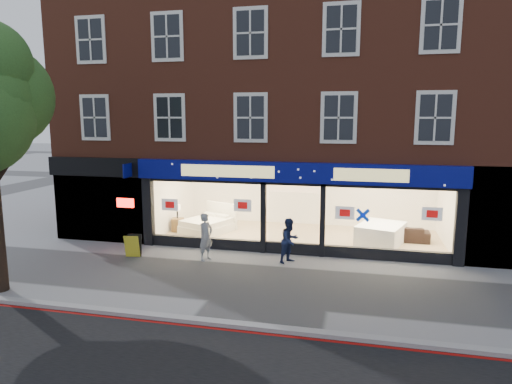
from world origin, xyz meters
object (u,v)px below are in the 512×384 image
(display_bed, at_px, (209,224))
(pedestrian_grey, at_px, (206,237))
(pedestrian_blue, at_px, (290,240))
(mattress_stack, at_px, (381,234))
(a_board, at_px, (133,246))
(sofa, at_px, (402,233))

(display_bed, height_order, pedestrian_grey, pedestrian_grey)
(pedestrian_grey, relative_size, pedestrian_blue, 1.07)
(mattress_stack, distance_m, a_board, 9.09)
(display_bed, bearing_deg, pedestrian_blue, -14.56)
(display_bed, relative_size, pedestrian_grey, 1.50)
(display_bed, distance_m, pedestrian_grey, 3.54)
(mattress_stack, height_order, sofa, mattress_stack)
(mattress_stack, bearing_deg, pedestrian_blue, -138.23)
(a_board, distance_m, pedestrian_blue, 5.45)
(sofa, bearing_deg, pedestrian_blue, 41.64)
(mattress_stack, xyz_separation_m, a_board, (-8.45, -3.35, -0.08))
(display_bed, xyz_separation_m, a_board, (-1.52, -3.60, -0.02))
(sofa, height_order, pedestrian_grey, pedestrian_grey)
(pedestrian_grey, bearing_deg, sofa, -37.72)
(display_bed, xyz_separation_m, mattress_stack, (6.93, -0.25, 0.06))
(a_board, xyz_separation_m, pedestrian_blue, (5.40, 0.63, 0.36))
(sofa, bearing_deg, pedestrian_grey, 29.96)
(display_bed, height_order, pedestrian_blue, pedestrian_blue)
(display_bed, relative_size, a_board, 3.07)
(pedestrian_grey, bearing_deg, pedestrian_blue, -59.00)
(a_board, bearing_deg, pedestrian_grey, -3.50)
(display_bed, height_order, mattress_stack, display_bed)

